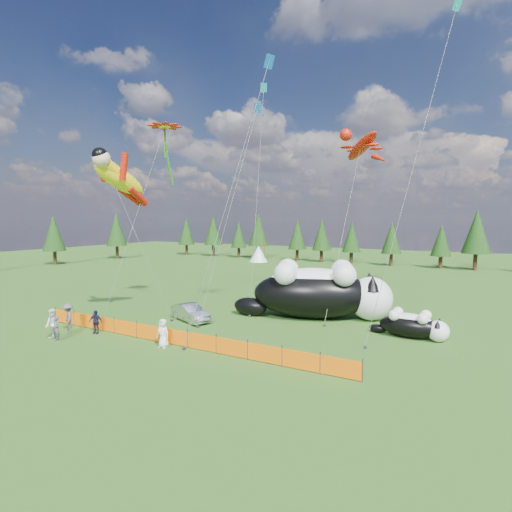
{
  "coord_description": "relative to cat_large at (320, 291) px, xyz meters",
  "views": [
    {
      "loc": [
        15.31,
        -20.57,
        7.35
      ],
      "look_at": [
        1.59,
        4.0,
        4.77
      ],
      "focal_mm": 28.0,
      "sensor_mm": 36.0,
      "label": 1
    }
  ],
  "objects": [
    {
      "name": "diamond_kite_b",
      "position": [
        8.01,
        2.85,
        18.61
      ],
      "size": [
        3.94,
        9.4,
        23.59
      ],
      "color": "#0DA0A2",
      "rests_on": "ground"
    },
    {
      "name": "car",
      "position": [
        -7.89,
        -5.43,
        -1.43
      ],
      "size": [
        3.95,
        2.6,
        1.23
      ],
      "primitive_type": "imported",
      "rotation": [
        0.0,
        0.0,
        1.19
      ],
      "color": "#BABBBF",
      "rests_on": "ground"
    },
    {
      "name": "spectator_e",
      "position": [
        -5.47,
        -10.96,
        -1.21
      ],
      "size": [
        0.82,
        0.53,
        1.67
      ],
      "primitive_type": "imported",
      "rotation": [
        0.0,
        0.0,
        0.0
      ],
      "color": "white",
      "rests_on": "ground"
    },
    {
      "name": "safety_fence",
      "position": [
        -5.19,
        -10.34,
        -1.54
      ],
      "size": [
        22.06,
        0.06,
        1.1
      ],
      "color": "#262626",
      "rests_on": "ground"
    },
    {
      "name": "festival_tents",
      "position": [
        5.81,
        32.66,
        -0.64
      ],
      "size": [
        50.0,
        3.2,
        2.8
      ],
      "primitive_type": null,
      "color": "white",
      "rests_on": "ground"
    },
    {
      "name": "spectator_c",
      "position": [
        -11.21,
        -10.94,
        -1.27
      ],
      "size": [
        1.0,
        0.72,
        1.54
      ],
      "primitive_type": "imported",
      "rotation": [
        0.0,
        0.0,
        0.32
      ],
      "color": "#121633",
      "rests_on": "ground"
    },
    {
      "name": "spectator_a",
      "position": [
        -11.92,
        -13.22,
        -1.27
      ],
      "size": [
        0.6,
        0.42,
        1.54
      ],
      "primitive_type": "imported",
      "rotation": [
        0.0,
        0.0,
        -0.11
      ],
      "color": "#505155",
      "rests_on": "ground"
    },
    {
      "name": "diamond_kite_c",
      "position": [
        -0.79,
        -7.36,
        13.33
      ],
      "size": [
        3.87,
        4.17,
        17.18
      ],
      "color": "blue",
      "rests_on": "ground"
    },
    {
      "name": "tree_line",
      "position": [
        -5.19,
        37.66,
        1.96
      ],
      "size": [
        90.0,
        4.0,
        8.0
      ],
      "primitive_type": null,
      "color": "black",
      "rests_on": "ground"
    },
    {
      "name": "gecko_kite",
      "position": [
        1.12,
        6.67,
        11.49
      ],
      "size": [
        6.92,
        12.45,
        16.04
      ],
      "color": "red",
      "rests_on": "ground"
    },
    {
      "name": "cat_large",
      "position": [
        0.0,
        0.0,
        0.0
      ],
      "size": [
        11.48,
        7.02,
        4.3
      ],
      "rotation": [
        0.0,
        0.0,
        0.36
      ],
      "color": "black",
      "rests_on": "ground"
    },
    {
      "name": "flower_kite",
      "position": [
        -11.29,
        -3.96,
        12.27
      ],
      "size": [
        2.7,
        7.37,
        15.54
      ],
      "color": "red",
      "rests_on": "ground"
    },
    {
      "name": "superhero_kite",
      "position": [
        -11.86,
        -8.01,
        8.12
      ],
      "size": [
        5.4,
        5.22,
        12.51
      ],
      "color": "yellow",
      "rests_on": "ground"
    },
    {
      "name": "diamond_kite_d",
      "position": [
        -6.7,
        3.46,
        15.72
      ],
      "size": [
        2.73,
        6.51,
        19.96
      ],
      "color": "#0DA0A2",
      "rests_on": "ground"
    },
    {
      "name": "ground",
      "position": [
        -5.19,
        -7.34,
        -2.04
      ],
      "size": [
        160.0,
        160.0,
        0.0
      ],
      "primitive_type": "plane",
      "color": "#133C0B",
      "rests_on": "ground"
    },
    {
      "name": "cat_small",
      "position": [
        6.78,
        -1.98,
        -1.21
      ],
      "size": [
        4.83,
        1.89,
        1.75
      ],
      "rotation": [
        0.0,
        0.0,
        -0.06
      ],
      "color": "black",
      "rests_on": "ground"
    },
    {
      "name": "spectator_b",
      "position": [
        -12.36,
        -13.13,
        -1.08
      ],
      "size": [
        0.97,
        0.61,
        1.92
      ],
      "primitive_type": "imported",
      "rotation": [
        0.0,
        0.0,
        -0.06
      ],
      "color": "white",
      "rests_on": "ground"
    },
    {
      "name": "spectator_d",
      "position": [
        -13.02,
        -11.64,
        -1.09
      ],
      "size": [
        1.38,
        1.19,
        1.9
      ],
      "primitive_type": "imported",
      "rotation": [
        0.0,
        0.0,
        -0.56
      ],
      "color": "#505155",
      "rests_on": "ground"
    },
    {
      "name": "diamond_kite_a",
      "position": [
        -4.91,
        -1.17,
        12.88
      ],
      "size": [
        2.04,
        6.13,
        16.88
      ],
      "color": "blue",
      "rests_on": "ground"
    }
  ]
}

